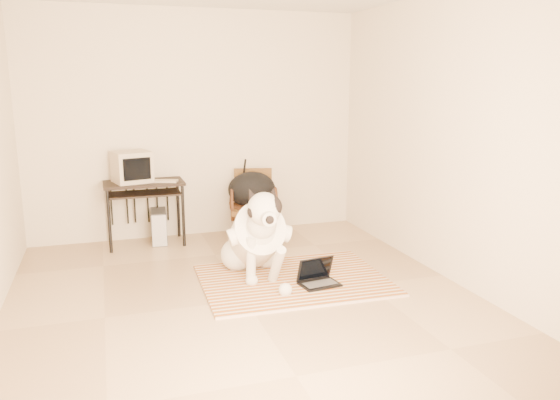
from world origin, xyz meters
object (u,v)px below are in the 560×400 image
laptop (318,278)px  backpack (254,191)px  crt_monitor (132,167)px  pc_tower (159,227)px  rattan_chair (254,204)px  dog (257,238)px  computer_desk (144,191)px

laptop → backpack: size_ratio=0.66×
laptop → crt_monitor: (-1.52, 1.87, 0.84)m
pc_tower → rattan_chair: 1.15m
crt_monitor → pc_tower: 0.77m
crt_monitor → rattan_chair: size_ratio=0.58×
dog → backpack: 1.38m
laptop → crt_monitor: bearing=129.2°
computer_desk → rattan_chair: (1.27, -0.08, -0.23)m
laptop → dog: bearing=136.3°
dog → crt_monitor: (-1.06, 1.43, 0.53)m
dog → pc_tower: (-0.79, 1.44, -0.19)m
laptop → rattan_chair: (-0.13, 1.76, 0.33)m
laptop → computer_desk: 2.38m
pc_tower → backpack: bearing=-5.7°
computer_desk → crt_monitor: (-0.12, 0.03, 0.28)m
dog → computer_desk: size_ratio=1.52×
computer_desk → laptop: bearing=-52.7°
dog → backpack: bearing=75.8°
computer_desk → crt_monitor: bearing=166.0°
laptop → rattan_chair: size_ratio=0.47×
crt_monitor → pc_tower: bearing=2.8°
backpack → computer_desk: bearing=176.9°
dog → laptop: size_ratio=3.52×
backpack → crt_monitor: bearing=175.9°
laptop → backpack: (-0.13, 1.77, 0.49)m
laptop → pc_tower: (-1.26, 1.88, 0.11)m
dog → rattan_chair: 1.36m
backpack → laptop: bearing=-86.0°
laptop → rattan_chair: 1.80m
dog → pc_tower: dog is taller
backpack → rattan_chair: bearing=-121.2°
dog → crt_monitor: 1.86m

